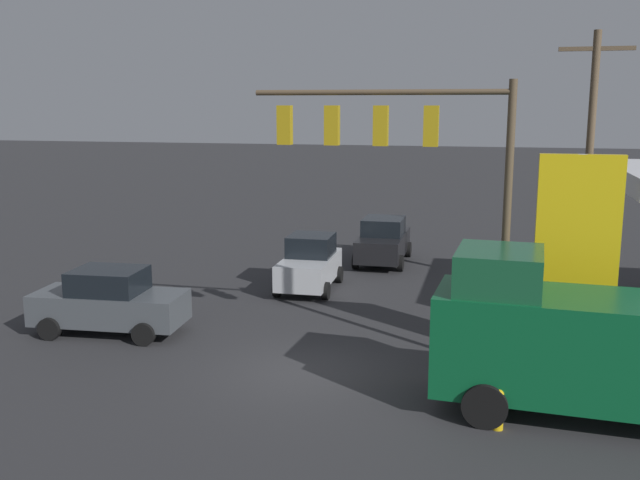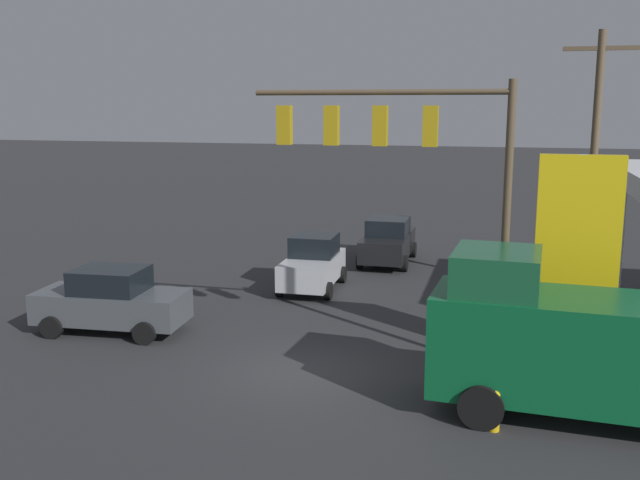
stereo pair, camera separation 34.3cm
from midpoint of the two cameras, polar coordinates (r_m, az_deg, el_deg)
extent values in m
plane|color=#2D2D30|center=(18.32, -2.04, -10.49)|extent=(200.00, 200.00, 0.00)
cylinder|color=brown|center=(18.07, 14.14, 0.82)|extent=(0.20, 0.20, 7.24)
cylinder|color=brown|center=(18.06, 4.22, 11.71)|extent=(6.41, 0.14, 0.14)
cube|color=#B79314|center=(17.90, 8.33, 9.00)|extent=(0.36, 0.28, 1.00)
sphere|color=#FF4141|center=(18.07, 8.41, 9.97)|extent=(0.22, 0.22, 0.22)
sphere|color=#392305|center=(18.08, 8.39, 9.02)|extent=(0.22, 0.22, 0.22)
sphere|color=black|center=(18.09, 8.36, 8.07)|extent=(0.22, 0.22, 0.22)
cube|color=#B79314|center=(18.06, 4.33, 9.10)|extent=(0.36, 0.28, 1.00)
sphere|color=#FF4141|center=(18.23, 4.44, 10.06)|extent=(0.22, 0.22, 0.22)
sphere|color=#392305|center=(18.24, 4.43, 9.12)|extent=(0.22, 0.22, 0.22)
sphere|color=black|center=(18.25, 4.41, 8.18)|extent=(0.22, 0.22, 0.22)
cube|color=#B79314|center=(18.30, 0.42, 9.15)|extent=(0.36, 0.28, 1.00)
sphere|color=#FF4141|center=(18.47, 0.56, 10.10)|extent=(0.22, 0.22, 0.22)
sphere|color=#392305|center=(18.48, 0.55, 9.17)|extent=(0.22, 0.22, 0.22)
sphere|color=black|center=(18.49, 0.55, 8.24)|extent=(0.22, 0.22, 0.22)
cube|color=#B79314|center=(18.62, -3.37, 9.17)|extent=(0.36, 0.28, 1.00)
sphere|color=#FF4141|center=(18.79, -3.22, 10.10)|extent=(0.22, 0.22, 0.22)
sphere|color=#392305|center=(18.80, -3.21, 9.18)|extent=(0.22, 0.22, 0.22)
sphere|color=black|center=(18.81, -3.20, 8.27)|extent=(0.22, 0.22, 0.22)
cylinder|color=brown|center=(25.86, 20.32, 5.43)|extent=(0.26, 0.26, 9.05)
cube|color=brown|center=(25.84, 20.91, 14.11)|extent=(2.40, 0.14, 0.14)
cylinder|color=silver|center=(26.94, 22.22, 0.24)|extent=(0.24, 0.24, 4.17)
cylinder|color=silver|center=(18.80, 19.26, -1.84)|extent=(0.24, 0.24, 5.46)
cube|color=yellow|center=(18.62, 19.44, 1.00)|extent=(2.01, 0.24, 3.57)
cube|color=black|center=(18.75, 19.40, 1.06)|extent=(1.41, 0.04, 1.25)
cube|color=black|center=(30.38, 4.76, -0.37)|extent=(1.82, 4.41, 0.90)
cube|color=black|center=(30.24, 4.78, 1.12)|extent=(1.67, 2.01, 0.70)
cylinder|color=black|center=(28.97, 6.12, -1.86)|extent=(0.22, 0.66, 0.66)
cylinder|color=black|center=(29.24, 2.54, -1.68)|extent=(0.22, 0.66, 0.66)
cylinder|color=black|center=(31.74, 6.78, -0.75)|extent=(0.22, 0.66, 0.66)
cylinder|color=black|center=(32.00, 3.50, -0.60)|extent=(0.22, 0.66, 0.66)
cube|color=#0C592D|center=(16.25, 20.79, -8.11)|extent=(6.93, 2.72, 2.20)
cube|color=#165431|center=(15.81, 13.56, -2.37)|extent=(1.93, 2.22, 0.90)
cylinder|color=black|center=(15.54, 12.41, -12.87)|extent=(0.97, 0.28, 0.96)
cylinder|color=black|center=(17.70, 13.07, -9.89)|extent=(0.97, 0.28, 0.96)
cube|color=#474C51|center=(21.98, -16.90, -5.17)|extent=(4.51, 2.09, 0.90)
cube|color=black|center=(21.78, -17.01, -3.14)|extent=(2.11, 1.79, 0.70)
cylinder|color=black|center=(22.01, -21.26, -6.64)|extent=(0.67, 0.26, 0.66)
cylinder|color=black|center=(23.53, -18.97, -5.38)|extent=(0.67, 0.26, 0.66)
cylinder|color=black|center=(20.71, -14.40, -7.31)|extent=(0.67, 0.26, 0.66)
cylinder|color=black|center=(22.32, -12.47, -5.90)|extent=(0.67, 0.26, 0.66)
cube|color=silver|center=(25.90, -1.24, -2.34)|extent=(1.79, 3.84, 0.90)
cube|color=black|center=(26.01, -1.09, -0.41)|extent=(1.60, 1.74, 0.76)
cylinder|color=black|center=(24.66, 0.07, -4.09)|extent=(0.23, 0.62, 0.62)
cylinder|color=black|center=(25.07, -3.83, -3.87)|extent=(0.23, 0.62, 0.62)
cylinder|color=black|center=(27.00, 1.17, -2.77)|extent=(0.23, 0.62, 0.62)
cylinder|color=black|center=(27.38, -2.40, -2.59)|extent=(0.23, 0.62, 0.62)
cylinder|color=gold|center=(15.60, 13.42, -13.33)|extent=(0.24, 0.24, 0.70)
sphere|color=gold|center=(15.44, 13.48, -11.91)|extent=(0.22, 0.22, 0.22)
camera|label=1|loc=(0.17, -90.51, -0.10)|focal=40.00mm
camera|label=2|loc=(0.17, 89.49, 0.10)|focal=40.00mm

